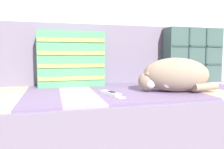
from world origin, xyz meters
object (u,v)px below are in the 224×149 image
object	(u,v)px
throw_pillow_quilted	(192,55)
sleeping_cat	(173,76)
game_remote_far	(111,94)
couch	(123,120)
throw_pillow_striped	(71,59)

from	to	relation	value
throw_pillow_quilted	sleeping_cat	size ratio (longest dim) A/B	1.04
throw_pillow_quilted	game_remote_far	xyz separation A→B (m)	(-0.77, -0.41, -0.20)
couch	sleeping_cat	distance (m)	0.42
throw_pillow_quilted	game_remote_far	size ratio (longest dim) A/B	2.26
throw_pillow_striped	game_remote_far	distance (m)	0.47
couch	throw_pillow_striped	bearing A→B (deg)	143.52
couch	throw_pillow_quilted	size ratio (longest dim) A/B	4.47
throw_pillow_striped	couch	bearing A→B (deg)	-36.48
sleeping_cat	game_remote_far	distance (m)	0.39
throw_pillow_quilted	throw_pillow_striped	world-z (taller)	throw_pillow_quilted
throw_pillow_quilted	throw_pillow_striped	xyz separation A→B (m)	(-0.94, -0.00, -0.03)
couch	sleeping_cat	world-z (taller)	sleeping_cat
throw_pillow_quilted	sleeping_cat	bearing A→B (deg)	-136.04
throw_pillow_quilted	game_remote_far	bearing A→B (deg)	-152.21
couch	throw_pillow_striped	size ratio (longest dim) A/B	4.67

